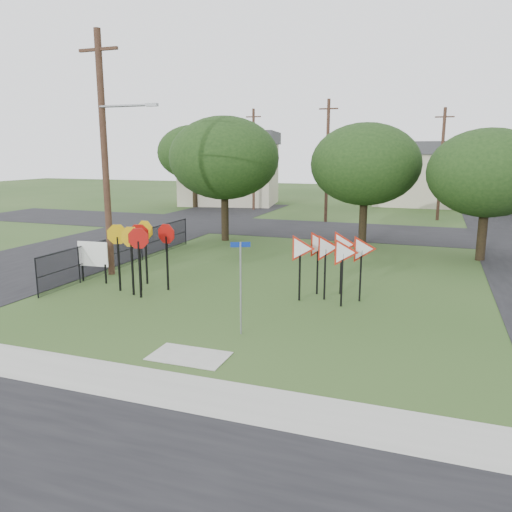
% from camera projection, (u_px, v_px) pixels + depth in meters
% --- Properties ---
extents(ground, '(140.00, 140.00, 0.00)m').
position_uv_depth(ground, '(226.00, 327.00, 15.13)').
color(ground, '#29461A').
extents(sidewalk, '(30.00, 1.60, 0.02)m').
position_uv_depth(sidewalk, '(152.00, 386.00, 11.25)').
color(sidewalk, '#9FA097').
rests_on(sidewalk, ground).
extents(planting_strip, '(30.00, 0.80, 0.02)m').
position_uv_depth(planting_strip, '(121.00, 412.00, 10.15)').
color(planting_strip, '#29461A').
rests_on(planting_strip, ground).
extents(street_left, '(8.00, 50.00, 0.02)m').
position_uv_depth(street_left, '(100.00, 245.00, 28.30)').
color(street_left, black).
rests_on(street_left, ground).
extents(street_far, '(60.00, 8.00, 0.02)m').
position_uv_depth(street_far, '(342.00, 231.00, 33.56)').
color(street_far, black).
rests_on(street_far, ground).
extents(curb_pad, '(2.00, 1.20, 0.02)m').
position_uv_depth(curb_pad, '(189.00, 356.00, 12.91)').
color(curb_pad, '#9FA097').
rests_on(curb_pad, ground).
extents(street_name_sign, '(0.52, 0.25, 2.72)m').
position_uv_depth(street_name_sign, '(241.00, 281.00, 14.22)').
color(street_name_sign, gray).
rests_on(street_name_sign, ground).
extents(stop_sign_cluster, '(2.43, 1.97, 2.58)m').
position_uv_depth(stop_sign_cluster, '(140.00, 242.00, 18.64)').
color(stop_sign_cluster, black).
rests_on(stop_sign_cluster, ground).
extents(yield_sign_cluster, '(3.07, 1.72, 2.42)m').
position_uv_depth(yield_sign_cluster, '(331.00, 251.00, 17.62)').
color(yield_sign_cluster, black).
rests_on(yield_sign_cluster, ground).
extents(info_board, '(1.34, 0.14, 1.68)m').
position_uv_depth(info_board, '(93.00, 256.00, 20.09)').
color(info_board, black).
rests_on(info_board, ground).
extents(utility_pole_main, '(3.55, 0.33, 10.00)m').
position_uv_depth(utility_pole_main, '(106.00, 152.00, 20.60)').
color(utility_pole_main, '#4B3022').
rests_on(utility_pole_main, ground).
extents(far_pole_a, '(1.40, 0.24, 9.00)m').
position_uv_depth(far_pole_a, '(327.00, 160.00, 36.97)').
color(far_pole_a, '#4B3022').
rests_on(far_pole_a, ground).
extents(far_pole_b, '(1.40, 0.24, 8.50)m').
position_uv_depth(far_pole_b, '(441.00, 164.00, 38.07)').
color(far_pole_b, '#4B3022').
rests_on(far_pole_b, ground).
extents(far_pole_c, '(1.40, 0.24, 9.00)m').
position_uv_depth(far_pole_c, '(254.00, 159.00, 45.14)').
color(far_pole_c, '#4B3022').
rests_on(far_pole_c, ground).
extents(fence_run, '(0.05, 11.55, 1.50)m').
position_uv_depth(fence_run, '(128.00, 249.00, 23.24)').
color(fence_run, black).
rests_on(fence_run, ground).
extents(house_left, '(10.58, 8.88, 7.20)m').
position_uv_depth(house_left, '(230.00, 168.00, 50.34)').
color(house_left, beige).
rests_on(house_left, ground).
extents(house_mid, '(8.40, 8.40, 6.20)m').
position_uv_depth(house_mid, '(418.00, 173.00, 50.03)').
color(house_mid, beige).
rests_on(house_mid, ground).
extents(tree_near_left, '(6.40, 6.40, 7.27)m').
position_uv_depth(tree_near_left, '(224.00, 158.00, 29.02)').
color(tree_near_left, black).
rests_on(tree_near_left, ground).
extents(tree_near_mid, '(6.00, 6.00, 6.80)m').
position_uv_depth(tree_near_mid, '(365.00, 164.00, 27.37)').
color(tree_near_mid, black).
rests_on(tree_near_mid, ground).
extents(tree_near_right, '(5.60, 5.60, 6.33)m').
position_uv_depth(tree_near_right, '(488.00, 173.00, 23.61)').
color(tree_near_right, black).
rests_on(tree_near_right, ground).
extents(tree_far_left, '(6.80, 6.80, 7.73)m').
position_uv_depth(tree_far_left, '(194.00, 153.00, 47.01)').
color(tree_far_left, black).
rests_on(tree_far_left, ground).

